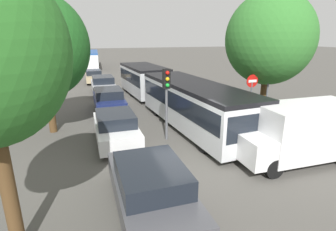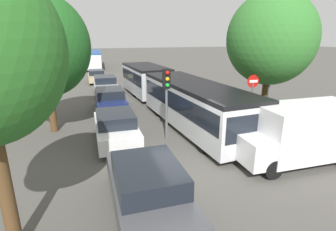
# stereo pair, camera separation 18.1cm
# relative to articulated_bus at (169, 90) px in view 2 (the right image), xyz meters

# --- Properties ---
(ground_plane) EXTENTS (200.00, 200.00, 0.00)m
(ground_plane) POSITION_rel_articulated_bus_xyz_m (-1.77, -8.26, -1.42)
(ground_plane) COLOR #4F4C47
(articulated_bus) EXTENTS (3.65, 16.67, 2.46)m
(articulated_bus) POSITION_rel_articulated_bus_xyz_m (0.00, 0.00, 0.00)
(articulated_bus) COLOR silver
(articulated_bus) RESTS_ON ground
(city_bus_rear) EXTENTS (3.24, 11.60, 2.47)m
(city_bus_rear) POSITION_rel_articulated_bus_xyz_m (-3.77, 27.03, 0.01)
(city_bus_rear) COLOR silver
(city_bus_rear) RESTS_ON ground
(queued_car_graphite) EXTENTS (1.91, 4.44, 1.54)m
(queued_car_graphite) POSITION_rel_articulated_bus_xyz_m (-3.77, -9.81, -0.64)
(queued_car_graphite) COLOR #47474C
(queued_car_graphite) RESTS_ON ground
(queued_car_white) EXTENTS (1.82, 4.24, 1.47)m
(queued_car_white) POSITION_rel_articulated_bus_xyz_m (-4.00, -4.33, -0.67)
(queued_car_white) COLOR white
(queued_car_white) RESTS_ON ground
(queued_car_navy) EXTENTS (1.85, 4.31, 1.49)m
(queued_car_navy) POSITION_rel_articulated_bus_xyz_m (-3.70, 1.27, -0.66)
(queued_car_navy) COLOR navy
(queued_car_navy) RESTS_ON ground
(queued_car_silver) EXTENTS (1.88, 4.38, 1.52)m
(queued_car_silver) POSITION_rel_articulated_bus_xyz_m (-3.56, 6.83, -0.65)
(queued_car_silver) COLOR #B7BABF
(queued_car_silver) RESTS_ON ground
(queued_car_tan) EXTENTS (1.68, 3.90, 1.35)m
(queued_car_tan) POSITION_rel_articulated_bus_xyz_m (-4.00, 12.80, -0.73)
(queued_car_tan) COLOR tan
(queued_car_tan) RESTS_ON ground
(white_van) EXTENTS (5.05, 2.10, 2.31)m
(white_van) POSITION_rel_articulated_bus_xyz_m (2.70, -8.53, -0.18)
(white_van) COLOR white
(white_van) RESTS_ON ground
(traffic_light) EXTENTS (0.32, 0.36, 3.40)m
(traffic_light) POSITION_rel_articulated_bus_xyz_m (-1.64, -4.74, 1.08)
(traffic_light) COLOR #56595E
(traffic_light) RESTS_ON ground
(no_entry_sign) EXTENTS (0.70, 0.08, 2.82)m
(no_entry_sign) POSITION_rel_articulated_bus_xyz_m (3.45, -4.09, 0.46)
(no_entry_sign) COLOR #56595E
(no_entry_sign) RESTS_ON ground
(direction_sign_post) EXTENTS (0.29, 1.39, 3.60)m
(direction_sign_post) POSITION_rel_articulated_bus_xyz_m (4.62, -3.94, 1.14)
(direction_sign_post) COLOR #56595E
(direction_sign_post) RESTS_ON ground
(tree_left_mid) EXTENTS (4.42, 4.42, 6.79)m
(tree_left_mid) POSITION_rel_articulated_bus_xyz_m (-6.93, -1.89, 2.78)
(tree_left_mid) COLOR #51381E
(tree_left_mid) RESTS_ON ground
(tree_right_near) EXTENTS (4.93, 4.93, 7.22)m
(tree_right_near) POSITION_rel_articulated_bus_xyz_m (5.00, -3.17, 3.21)
(tree_right_near) COLOR #51381E
(tree_right_near) RESTS_ON ground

